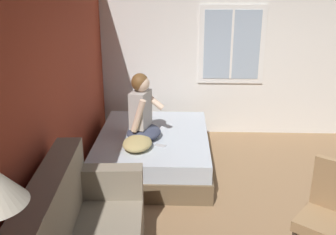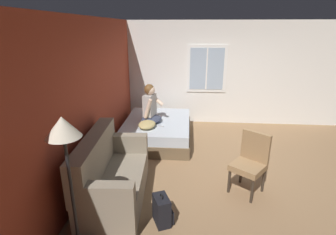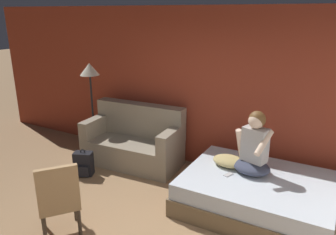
# 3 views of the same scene
# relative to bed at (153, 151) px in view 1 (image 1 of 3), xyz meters

# --- Properties ---
(ground_plane) EXTENTS (40.00, 40.00, 0.00)m
(ground_plane) POSITION_rel_bed_xyz_m (-1.13, -1.57, -0.24)
(ground_plane) COLOR #93704C
(wall_back_accent) EXTENTS (9.90, 0.16, 2.70)m
(wall_back_accent) POSITION_rel_bed_xyz_m (-1.13, 1.00, 1.11)
(wall_back_accent) COLOR #993823
(wall_back_accent) RESTS_ON ground
(wall_side_with_window) EXTENTS (0.19, 6.36, 2.70)m
(wall_side_with_window) POSITION_rel_bed_xyz_m (1.40, -1.56, 1.12)
(wall_side_with_window) COLOR silver
(wall_side_with_window) RESTS_ON ground
(bed) EXTENTS (1.99, 1.52, 0.48)m
(bed) POSITION_rel_bed_xyz_m (0.00, 0.00, 0.00)
(bed) COLOR brown
(bed) RESTS_ON ground
(side_chair) EXTENTS (0.65, 0.65, 0.98)m
(side_chair) POSITION_rel_bed_xyz_m (-1.90, -1.71, 0.30)
(side_chair) COLOR #382D23
(side_chair) RESTS_ON ground
(person_seated) EXTENTS (0.62, 0.57, 0.88)m
(person_seated) POSITION_rel_bed_xyz_m (-0.12, 0.13, 0.60)
(person_seated) COLOR #383D51
(person_seated) RESTS_ON bed
(throw_pillow) EXTENTS (0.51, 0.40, 0.14)m
(throw_pillow) POSITION_rel_bed_xyz_m (-0.47, 0.16, 0.31)
(throw_pillow) COLOR tan
(throw_pillow) RESTS_ON bed
(cell_phone) EXTENTS (0.12, 0.16, 0.01)m
(cell_phone) POSITION_rel_bed_xyz_m (-0.38, -0.12, 0.25)
(cell_phone) COLOR #B7B7BC
(cell_phone) RESTS_ON bed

